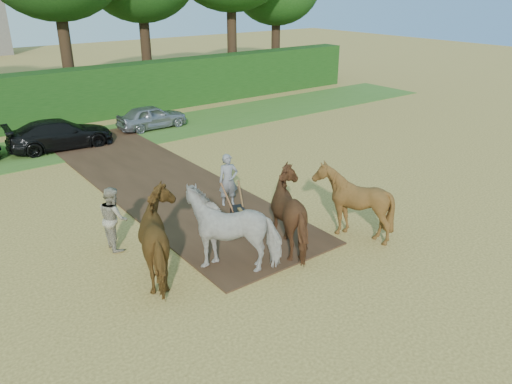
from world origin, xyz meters
The scene contains 6 objects.
ground centered at (0.00, 0.00, 0.00)m, with size 120.00×120.00×0.00m, color gold.
earth_strip centered at (1.50, 7.00, 0.03)m, with size 4.50×17.00×0.05m, color #472D1C.
grass_verge centered at (0.00, 14.00, 0.01)m, with size 50.00×5.00×0.03m, color #38601E.
hedgerow centered at (0.00, 18.50, 1.50)m, with size 46.00×1.60×3.00m, color #14380F.
spectator_near centered at (-2.01, 2.64, 0.98)m, with size 0.95×0.74×1.96m, color #B9B391.
plough_team centered at (1.39, -0.39, 1.16)m, with size 8.11×5.87×2.34m.
Camera 1 is at (-6.72, -10.69, 7.45)m, focal length 35.00 mm.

